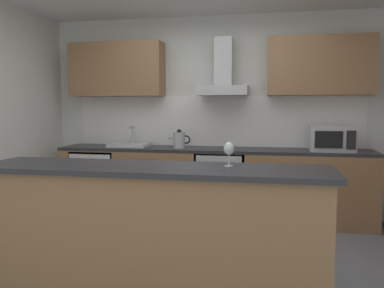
{
  "coord_description": "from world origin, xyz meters",
  "views": [
    {
      "loc": [
        0.74,
        -3.46,
        1.41
      ],
      "look_at": [
        -0.04,
        0.43,
        1.05
      ],
      "focal_mm": 37.57,
      "sensor_mm": 36.0,
      "label": 1
    }
  ],
  "objects_px": {
    "microwave": "(332,138)",
    "wine_glass": "(229,150)",
    "sink": "(130,145)",
    "refrigerator": "(100,182)",
    "oven": "(221,184)",
    "range_hood": "(223,77)",
    "kettle": "(179,140)"
  },
  "relations": [
    {
      "from": "microwave",
      "to": "wine_glass",
      "type": "distance_m",
      "value": 2.23
    },
    {
      "from": "sink",
      "to": "wine_glass",
      "type": "height_order",
      "value": "sink"
    },
    {
      "from": "wine_glass",
      "to": "refrigerator",
      "type": "bearing_deg",
      "value": 133.82
    },
    {
      "from": "microwave",
      "to": "oven",
      "type": "bearing_deg",
      "value": 178.77
    },
    {
      "from": "range_hood",
      "to": "wine_glass",
      "type": "height_order",
      "value": "range_hood"
    },
    {
      "from": "oven",
      "to": "kettle",
      "type": "relative_size",
      "value": 2.77
    },
    {
      "from": "kettle",
      "to": "range_hood",
      "type": "height_order",
      "value": "range_hood"
    },
    {
      "from": "wine_glass",
      "to": "range_hood",
      "type": "bearing_deg",
      "value": 97.99
    },
    {
      "from": "refrigerator",
      "to": "kettle",
      "type": "bearing_deg",
      "value": -1.61
    },
    {
      "from": "refrigerator",
      "to": "sink",
      "type": "height_order",
      "value": "sink"
    },
    {
      "from": "oven",
      "to": "microwave",
      "type": "relative_size",
      "value": 1.6
    },
    {
      "from": "refrigerator",
      "to": "microwave",
      "type": "bearing_deg",
      "value": -0.49
    },
    {
      "from": "microwave",
      "to": "kettle",
      "type": "height_order",
      "value": "microwave"
    },
    {
      "from": "oven",
      "to": "microwave",
      "type": "xyz_separation_m",
      "value": [
        1.3,
        -0.03,
        0.59
      ]
    },
    {
      "from": "microwave",
      "to": "range_hood",
      "type": "relative_size",
      "value": 0.69
    },
    {
      "from": "oven",
      "to": "microwave",
      "type": "height_order",
      "value": "microwave"
    },
    {
      "from": "sink",
      "to": "kettle",
      "type": "xyz_separation_m",
      "value": [
        0.67,
        -0.04,
        0.08
      ]
    },
    {
      "from": "oven",
      "to": "range_hood",
      "type": "distance_m",
      "value": 1.33
    },
    {
      "from": "wine_glass",
      "to": "microwave",
      "type": "bearing_deg",
      "value": 63.41
    },
    {
      "from": "range_hood",
      "to": "kettle",
      "type": "bearing_deg",
      "value": -162.98
    },
    {
      "from": "refrigerator",
      "to": "kettle",
      "type": "height_order",
      "value": "kettle"
    },
    {
      "from": "oven",
      "to": "kettle",
      "type": "xyz_separation_m",
      "value": [
        -0.53,
        -0.03,
        0.55
      ]
    },
    {
      "from": "oven",
      "to": "wine_glass",
      "type": "height_order",
      "value": "wine_glass"
    },
    {
      "from": "oven",
      "to": "refrigerator",
      "type": "xyz_separation_m",
      "value": [
        -1.63,
        -0.0,
        -0.03
      ]
    },
    {
      "from": "oven",
      "to": "sink",
      "type": "distance_m",
      "value": 1.29
    },
    {
      "from": "microwave",
      "to": "kettle",
      "type": "distance_m",
      "value": 1.83
    },
    {
      "from": "kettle",
      "to": "sink",
      "type": "bearing_deg",
      "value": 176.17
    },
    {
      "from": "kettle",
      "to": "range_hood",
      "type": "relative_size",
      "value": 0.4
    },
    {
      "from": "kettle",
      "to": "wine_glass",
      "type": "xyz_separation_m",
      "value": [
        0.83,
        -1.98,
        0.1
      ]
    },
    {
      "from": "refrigerator",
      "to": "wine_glass",
      "type": "relative_size",
      "value": 4.78
    },
    {
      "from": "refrigerator",
      "to": "oven",
      "type": "bearing_deg",
      "value": 0.1
    },
    {
      "from": "microwave",
      "to": "wine_glass",
      "type": "xyz_separation_m",
      "value": [
        -1.0,
        -1.99,
        0.05
      ]
    }
  ]
}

